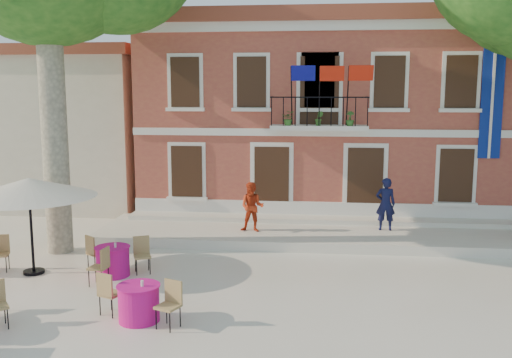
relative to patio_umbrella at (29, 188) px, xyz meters
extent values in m
plane|color=beige|center=(5.34, -0.08, -2.26)|extent=(90.00, 90.00, 0.00)
cube|color=#AA573D|center=(7.34, 9.92, 1.24)|extent=(13.00, 8.00, 7.00)
cube|color=brown|center=(7.34, 9.92, 4.99)|extent=(13.50, 8.50, 0.50)
cube|color=silver|center=(7.34, 5.97, 4.59)|extent=(13.30, 0.35, 0.35)
cube|color=silver|center=(7.34, 5.47, 1.24)|extent=(3.20, 0.90, 0.15)
cube|color=black|center=(7.34, 5.07, 2.24)|extent=(3.20, 0.04, 0.04)
cube|color=navy|center=(12.94, 5.86, 2.04)|extent=(0.70, 0.05, 3.60)
cube|color=#0B0E7F|center=(6.44, 4.72, 2.99)|extent=(0.76, 0.27, 0.47)
cube|color=red|center=(7.34, 4.72, 2.99)|extent=(0.76, 0.29, 0.47)
cube|color=red|center=(8.24, 4.72, 2.99)|extent=(0.76, 0.27, 0.47)
imported|color=#26591E|center=(6.34, 5.17, 1.56)|extent=(0.43, 0.37, 0.48)
imported|color=#26591E|center=(7.34, 5.17, 1.56)|extent=(0.26, 0.21, 0.48)
imported|color=#26591E|center=(8.34, 5.17, 1.56)|extent=(0.27, 0.27, 0.48)
cube|color=beige|center=(-4.16, 10.92, 0.74)|extent=(9.00, 9.00, 6.00)
cube|color=brown|center=(-4.16, 10.92, 3.94)|extent=(9.40, 9.40, 0.40)
cube|color=silver|center=(7.34, 4.32, -2.11)|extent=(14.00, 3.40, 0.30)
cylinder|color=#A59E84|center=(-0.22, 2.04, 1.58)|extent=(0.73, 0.73, 7.68)
cylinder|color=black|center=(0.00, 0.00, -2.22)|extent=(0.53, 0.53, 0.08)
cylinder|color=black|center=(0.00, 0.00, -1.15)|extent=(0.07, 0.07, 2.22)
cone|color=beige|center=(0.00, 0.00, 0.01)|extent=(3.38, 3.38, 0.49)
imported|color=#101335|center=(9.49, 4.51, -1.11)|extent=(0.63, 0.43, 1.69)
imported|color=red|center=(5.29, 3.86, -1.17)|extent=(0.81, 0.66, 1.58)
cube|color=tan|center=(-0.94, 0.06, -1.78)|extent=(0.53, 0.53, 0.95)
cylinder|color=#C4126B|center=(2.13, 0.03, -1.88)|extent=(0.84, 0.84, 0.75)
cylinder|color=#C4126B|center=(2.13, 0.03, -1.50)|extent=(0.90, 0.90, 0.02)
cube|color=tan|center=(2.04, -0.72, -1.78)|extent=(0.47, 0.47, 0.95)
cube|color=tan|center=(2.82, 0.32, -1.78)|extent=(0.55, 0.55, 0.95)
cube|color=tan|center=(1.53, 0.48, -1.78)|extent=(0.59, 0.59, 0.95)
cylinder|color=#C4126B|center=(3.70, -2.73, -1.88)|extent=(0.84, 0.84, 0.75)
cylinder|color=#C4126B|center=(3.70, -2.73, -1.50)|extent=(0.90, 0.90, 0.02)
cube|color=tan|center=(4.39, -3.02, -1.78)|extent=(0.55, 0.55, 0.95)
cube|color=tan|center=(3.00, -2.44, -1.78)|extent=(0.55, 0.55, 0.95)
camera|label=1|loc=(7.30, -13.60, 2.46)|focal=40.00mm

